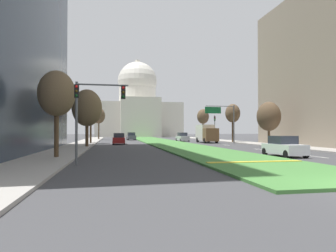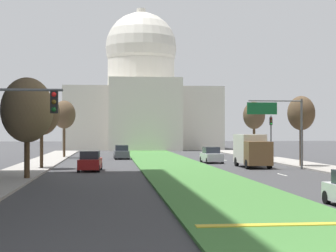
{
  "view_description": "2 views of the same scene",
  "coord_description": "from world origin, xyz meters",
  "views": [
    {
      "loc": [
        -8.92,
        -9.06,
        2.14
      ],
      "look_at": [
        -0.12,
        38.1,
        2.91
      ],
      "focal_mm": 31.6,
      "sensor_mm": 36.0,
      "label": 1
    },
    {
      "loc": [
        -6.19,
        -10.68,
        3.52
      ],
      "look_at": [
        -1.68,
        32.26,
        3.92
      ],
      "focal_mm": 58.71,
      "sensor_mm": 36.0,
      "label": 2
    }
  ],
  "objects": [
    {
      "name": "sedan_far_horizon",
      "position": [
        -4.81,
        58.69,
        0.82
      ],
      "size": [
        1.97,
        4.47,
        1.76
      ],
      "color": "#4C5156",
      "rests_on": "ground_plane"
    },
    {
      "name": "street_tree_left_mid",
      "position": [
        -12.17,
        29.64,
        5.02
      ],
      "size": [
        3.75,
        3.75,
        7.39
      ],
      "color": "#4C3823",
      "rests_on": "ground_plane"
    },
    {
      "name": "median_curb_nose",
      "position": [
        0.0,
        8.49,
        0.16
      ],
      "size": [
        6.39,
        0.5,
        0.04
      ],
      "primitive_type": "cube",
      "color": "gold",
      "rests_on": "grass_median"
    },
    {
      "name": "box_truck_delivery",
      "position": [
        7.44,
        41.32,
        1.68
      ],
      "size": [
        2.4,
        6.4,
        3.2
      ],
      "color": "brown",
      "rests_on": "ground_plane"
    },
    {
      "name": "street_tree_right_far",
      "position": [
        12.23,
        40.9,
        5.21
      ],
      "size": [
        2.66,
        2.66,
        6.94
      ],
      "color": "#4C3823",
      "rests_on": "ground_plane"
    },
    {
      "name": "sidewalk_left",
      "position": [
        -13.66,
        40.23,
        0.07
      ],
      "size": [
        4.0,
        90.53,
        0.15
      ],
      "primitive_type": "cube",
      "color": "#9E9991",
      "rests_on": "ground_plane"
    },
    {
      "name": "ground_plane",
      "position": [
        0.0,
        50.29,
        0.0
      ],
      "size": [
        260.0,
        260.0,
        0.0
      ],
      "primitive_type": "plane",
      "color": "#3D3D3F"
    },
    {
      "name": "lane_dashes_right",
      "position": [
        7.6,
        37.91,
        0.0
      ],
      "size": [
        0.16,
        52.18,
        0.01
      ],
      "color": "silver",
      "rests_on": "ground_plane"
    },
    {
      "name": "street_tree_left_far",
      "position": [
        -12.52,
        40.9,
        5.19
      ],
      "size": [
        3.31,
        3.31,
        7.29
      ],
      "color": "#4C3823",
      "rests_on": "ground_plane"
    },
    {
      "name": "grass_median",
      "position": [
        0.0,
        45.26,
        0.07
      ],
      "size": [
        7.1,
        90.53,
        0.14
      ],
      "primitive_type": "cube",
      "color": "#427A38",
      "rests_on": "ground_plane"
    },
    {
      "name": "overhead_guide_sign",
      "position": [
        9.45,
        38.33,
        4.63
      ],
      "size": [
        5.25,
        0.2,
        6.5
      ],
      "color": "#515456",
      "rests_on": "ground_plane"
    },
    {
      "name": "street_tree_left_distant",
      "position": [
        -12.21,
        61.99,
        5.64
      ],
      "size": [
        2.94,
        2.94,
        7.53
      ],
      "color": "#4C3823",
      "rests_on": "ground_plane"
    },
    {
      "name": "street_tree_right_distant",
      "position": [
        12.61,
        59.88,
        5.54
      ],
      "size": [
        2.88,
        2.88,
        7.4
      ],
      "color": "#4C3823",
      "rests_on": "ground_plane"
    },
    {
      "name": "sedan_midblock",
      "position": [
        -7.97,
        38.22,
        0.83
      ],
      "size": [
        2.08,
        4.62,
        1.78
      ],
      "color": "maroon",
      "rests_on": "ground_plane"
    },
    {
      "name": "sidewalk_right",
      "position": [
        13.66,
        40.23,
        0.07
      ],
      "size": [
        4.0,
        90.53,
        0.15
      ],
      "primitive_type": "cube",
      "color": "#9E9991",
      "rests_on": "ground_plane"
    },
    {
      "name": "capitol_building",
      "position": [
        0.0,
        99.87,
        10.11
      ],
      "size": [
        29.69,
        27.06,
        28.43
      ],
      "color": "beige",
      "rests_on": "ground_plane"
    },
    {
      "name": "traffic_light_far_right",
      "position": [
        11.16,
        47.39,
        3.31
      ],
      "size": [
        0.28,
        0.35,
        5.2
      ],
      "color": "#515456",
      "rests_on": "ground_plane"
    },
    {
      "name": "sedan_distant",
      "position": [
        4.92,
        49.18,
        0.82
      ],
      "size": [
        1.94,
        4.44,
        1.77
      ],
      "color": "#BCBCC1",
      "rests_on": "ground_plane"
    }
  ]
}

